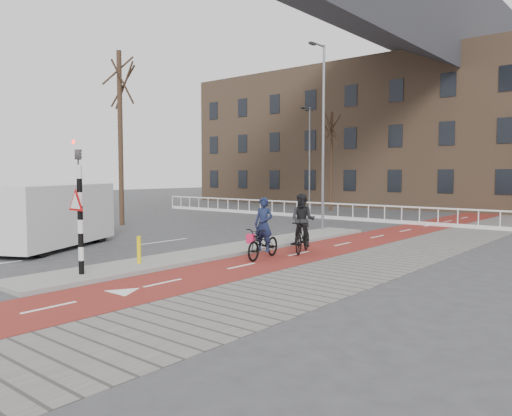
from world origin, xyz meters
The scene contains 15 objects.
ground centered at (0.00, 0.00, 0.00)m, with size 120.00×120.00×0.00m, color #38383A.
bike_lane centered at (1.50, 10.00, 0.01)m, with size 2.50×60.00×0.01m, color maroon.
sidewalk centered at (4.30, 10.00, 0.01)m, with size 3.00×60.00×0.01m, color slate.
curb_island centered at (-0.70, 4.00, 0.06)m, with size 1.80×16.00×0.12m, color gray.
traffic_signal centered at (-0.60, -2.02, 1.99)m, with size 0.80×0.80×3.68m.
bollard centered at (-0.72, -0.06, 0.52)m, with size 0.12×0.12×0.81m, color yellow.
cyclist_near centered at (1.22, 3.41, 0.68)m, with size 1.00×2.01×1.99m.
cyclist_far centered at (1.53, 5.19, 0.86)m, with size 1.21×2.00×2.06m.
van centered at (-6.32, 0.17, 1.24)m, with size 4.45×5.88×2.36m.
railing centered at (-5.00, 17.00, 0.31)m, with size 28.00×0.10×0.99m.
townhouse_row centered at (-3.00, 32.00, 7.81)m, with size 46.00×10.00×15.90m.
tree_left centered at (-11.28, 6.81, 4.60)m, with size 0.26×0.26×9.20m, color #302015.
tree_mid centered at (-7.97, 22.72, 3.61)m, with size 0.22×0.22×7.22m, color #302015.
streetlight_near centered at (-1.39, 11.12, 4.37)m, with size 0.12×0.12×8.74m, color slate.
streetlight_left centered at (-9.64, 22.40, 3.84)m, with size 0.12×0.12×7.67m, color slate.
Camera 1 is at (11.26, -9.06, 2.78)m, focal length 35.00 mm.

